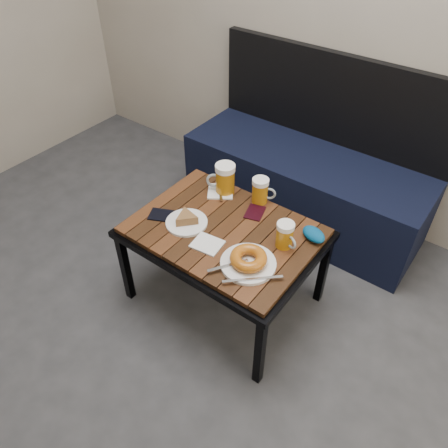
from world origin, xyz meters
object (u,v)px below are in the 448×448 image
Objects in this scene: knit_pouch at (314,234)px; cafe_table at (224,236)px; bench at (306,180)px; beer_mug_centre at (261,191)px; passport_burgundy at (255,212)px; beer_mug_right at (285,235)px; beer_mug_left at (225,179)px; plate_pie at (186,220)px; passport_navy at (162,215)px; plate_bagel at (248,261)px.

cafe_table is at bearing -152.65° from knit_pouch.
bench is 0.83m from cafe_table.
passport_burgundy is at bearing -96.63° from beer_mug_centre.
beer_mug_right is (0.27, -0.75, 0.26)m from bench.
beer_mug_left is 0.46m from beer_mug_right.
bench is at bearing 80.27° from plate_pie.
bench is at bearing 90.28° from cafe_table.
bench is at bearing 137.67° from passport_navy.
beer_mug_centre is 0.43m from plate_bagel.
bench reaches higher than beer_mug_centre.
passport_navy is at bearing -157.15° from passport_burgundy.
plate_bagel is at bearing 62.27° from passport_navy.
beer_mug_right is 0.45m from plate_pie.
beer_mug_left is 0.57× the size of plate_bagel.
plate_pie is 1.73× the size of passport_burgundy.
knit_pouch is (0.50, 0.25, 0.00)m from plate_pie.
bench reaches higher than plate_bagel.
plate_bagel is (0.37, -0.05, 0.00)m from plate_pie.
beer_mug_right is 0.25m from passport_burgundy.
plate_pie is (-0.15, -0.89, 0.22)m from bench.
cafe_table is at bearing 83.77° from passport_navy.
plate_bagel is at bearing -114.65° from knit_pouch.
plate_bagel is at bearing -87.59° from beer_mug_right.
beer_mug_left is at bearing 133.66° from passport_navy.
cafe_table is at bearing 95.87° from beer_mug_left.
cafe_table is 6.95× the size of beer_mug_right.
bench is 0.67m from passport_burgundy.
knit_pouch is (0.35, 0.18, 0.07)m from cafe_table.
passport_burgundy is (0.33, 0.27, -0.00)m from passport_navy.
plate_bagel is at bearing -77.02° from bench.
cafe_table is 5.41× the size of beer_mug_left.
passport_navy is at bearing -156.25° from knit_pouch.
bench is 0.98m from plate_bagel.
beer_mug_left is 1.32× the size of passport_navy.
beer_mug_left is 1.36× the size of knit_pouch.
knit_pouch is (0.63, 0.28, 0.02)m from passport_navy.
passport_burgundy is 0.30m from knit_pouch.
cafe_table is at bearing -122.12° from passport_burgundy.
passport_burgundy is (-0.22, 0.11, -0.06)m from beer_mug_right.
passport_navy is (-0.28, -0.91, 0.20)m from bench.
passport_navy is at bearing -107.04° from bench.
knit_pouch is at bearing 27.35° from cafe_table.
passport_burgundy is (-0.16, 0.29, -0.02)m from plate_bagel.
passport_navy is (-0.13, -0.02, -0.02)m from plate_pie.
passport_navy is at bearing 38.60° from beer_mug_left.
cafe_table is 7.68× the size of passport_burgundy.
plate_pie is (0.00, -0.29, -0.06)m from beer_mug_left.
plate_bagel is (0.37, -0.34, -0.05)m from beer_mug_left.
knit_pouch is at bearing 65.35° from plate_bagel.
beer_mug_centre is 0.32m from beer_mug_right.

